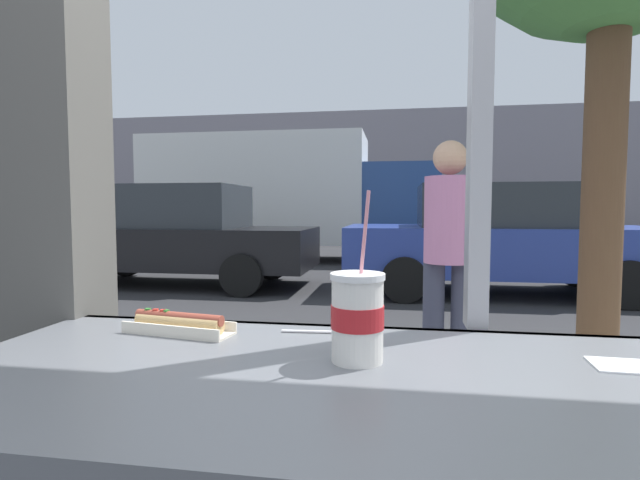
{
  "coord_description": "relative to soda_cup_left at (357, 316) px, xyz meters",
  "views": [
    {
      "loc": [
        -0.2,
        -1.15,
        1.3
      ],
      "look_at": [
        -0.8,
        2.59,
        1.05
      ],
      "focal_mm": 26.87,
      "sensor_mm": 36.0,
      "label": 1
    }
  ],
  "objects": [
    {
      "name": "building_facade_far",
      "position": [
        0.27,
        19.46,
        1.55
      ],
      "size": [
        28.0,
        1.2,
        5.3
      ],
      "primitive_type": "cube",
      "color": "gray",
      "rests_on": "ground"
    },
    {
      "name": "sidewalk_strip",
      "position": [
        0.27,
        1.84,
        -1.04
      ],
      "size": [
        16.0,
        2.8,
        0.11
      ],
      "primitive_type": "cube",
      "color": "#9E998E",
      "rests_on": "ground"
    },
    {
      "name": "box_truck",
      "position": [
        -2.77,
        10.92,
        0.58
      ],
      "size": [
        7.24,
        2.44,
        3.09
      ],
      "color": "silver",
      "rests_on": "ground"
    },
    {
      "name": "ground_plane",
      "position": [
        0.27,
        8.24,
        -1.1
      ],
      "size": [
        60.0,
        60.0,
        0.0
      ],
      "primitive_type": "plane",
      "color": "#2D2D30"
    },
    {
      "name": "loose_straw",
      "position": [
        -0.1,
        0.19,
        -0.09
      ],
      "size": [
        0.19,
        0.02,
        0.01
      ],
      "primitive_type": "cylinder",
      "rotation": [
        0.0,
        1.57,
        0.06
      ],
      "color": "white",
      "rests_on": "window_counter"
    },
    {
      "name": "window_wall",
      "position": [
        0.27,
        0.32,
        0.68
      ],
      "size": [
        2.88,
        0.2,
        2.9
      ],
      "color": "#56544F",
      "rests_on": "ground"
    },
    {
      "name": "parked_car_black",
      "position": [
        -3.66,
        6.69,
        -0.24
      ],
      "size": [
        4.67,
        1.93,
        1.69
      ],
      "color": "black",
      "rests_on": "ground"
    },
    {
      "name": "napkin_wrapper",
      "position": [
        0.5,
        0.05,
        -0.09
      ],
      "size": [
        0.12,
        0.1,
        0.0
      ],
      "primitive_type": "cube",
      "rotation": [
        0.0,
        0.0,
        -0.05
      ],
      "color": "white",
      "rests_on": "window_counter"
    },
    {
      "name": "soda_cup_left",
      "position": [
        0.0,
        0.0,
        0.0
      ],
      "size": [
        0.11,
        0.11,
        0.33
      ],
      "color": "silver",
      "rests_on": "window_counter"
    },
    {
      "name": "parked_car_blue",
      "position": [
        1.61,
        6.69,
        -0.25
      ],
      "size": [
        4.6,
        2.07,
        1.66
      ],
      "color": "#283D93",
      "rests_on": "ground"
    },
    {
      "name": "hotdog_tray_near",
      "position": [
        -0.43,
        0.14,
        -0.07
      ],
      "size": [
        0.27,
        0.13,
        0.05
      ],
      "color": "beige",
      "rests_on": "window_counter"
    },
    {
      "name": "pedestrian",
      "position": [
        0.41,
        2.29,
        -0.05
      ],
      "size": [
        0.32,
        0.32,
        1.63
      ],
      "color": "#373A4E",
      "rests_on": "sidewalk_strip"
    }
  ]
}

